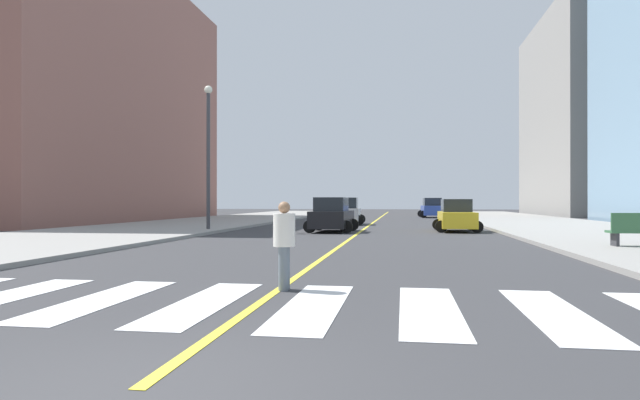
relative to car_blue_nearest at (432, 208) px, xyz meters
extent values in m
plane|color=#333335|center=(-5.25, -52.04, -0.94)|extent=(220.00, 220.00, 0.00)
cube|color=gray|center=(-17.45, -32.04, -0.86)|extent=(10.00, 120.00, 0.15)
cube|color=silver|center=(-9.75, -48.04, -0.93)|extent=(0.90, 4.00, 0.01)
cube|color=silver|center=(-7.95, -48.04, -0.93)|extent=(0.90, 4.00, 0.01)
cube|color=silver|center=(-6.15, -48.04, -0.93)|extent=(0.90, 4.00, 0.01)
cube|color=silver|center=(-4.35, -48.04, -0.93)|extent=(0.90, 4.00, 0.01)
cube|color=silver|center=(-2.55, -48.04, -0.93)|extent=(0.90, 4.00, 0.01)
cube|color=silver|center=(-0.75, -48.04, -0.93)|extent=(0.90, 4.00, 0.01)
cube|color=yellow|center=(-5.25, -12.04, -0.93)|extent=(0.16, 80.00, 0.01)
cube|color=gray|center=(22.43, 12.34, 10.90)|extent=(18.00, 24.00, 23.68)
cube|color=#8B574C|center=(-31.93, -13.24, 9.90)|extent=(16.00, 32.00, 21.68)
cube|color=#2D479E|center=(0.00, -0.07, -0.20)|extent=(2.24, 4.58, 0.96)
cube|color=#1E2328|center=(-0.01, 0.20, 0.66)|extent=(1.81, 2.32, 0.81)
cylinder|color=black|center=(-0.96, -1.51, -0.57)|extent=(0.74, 0.27, 0.73)
cylinder|color=black|center=(1.10, -1.41, -0.57)|extent=(0.74, 0.27, 0.73)
cylinder|color=black|center=(-1.10, 1.27, -0.57)|extent=(0.74, 0.27, 0.73)
cylinder|color=black|center=(0.97, 1.37, -0.57)|extent=(0.74, 0.27, 0.73)
cube|color=black|center=(-6.76, -27.31, -0.25)|extent=(2.04, 4.24, 0.89)
cube|color=#1E2328|center=(-6.77, -27.56, 0.55)|extent=(1.67, 2.14, 0.75)
cylinder|color=black|center=(-5.75, -26.06, -0.60)|extent=(0.68, 0.24, 0.68)
cylinder|color=black|center=(-7.68, -25.98, -0.60)|extent=(0.68, 0.24, 0.68)
cylinder|color=black|center=(-5.85, -28.64, -0.60)|extent=(0.68, 0.24, 0.68)
cylinder|color=black|center=(-7.77, -28.57, -0.60)|extent=(0.68, 0.24, 0.68)
cube|color=gold|center=(-0.05, -25.98, -0.29)|extent=(1.82, 3.98, 0.85)
cube|color=#1E2328|center=(-0.05, -25.75, 0.48)|extent=(1.53, 1.99, 0.72)
cylinder|color=black|center=(-0.96, -27.22, -0.62)|extent=(0.64, 0.21, 0.64)
cylinder|color=black|center=(0.87, -27.21, -0.62)|extent=(0.64, 0.21, 0.64)
cylinder|color=black|center=(-0.98, -24.76, -0.62)|extent=(0.64, 0.21, 0.64)
cylinder|color=black|center=(0.86, -24.75, -0.62)|extent=(0.64, 0.21, 0.64)
cube|color=#B7B7BC|center=(-6.98, -17.98, -0.23)|extent=(2.07, 4.35, 0.92)
cube|color=#1E2328|center=(-6.97, -18.23, 0.59)|extent=(1.70, 2.19, 0.78)
cylinder|color=black|center=(-6.03, -16.62, -0.59)|extent=(0.70, 0.25, 0.69)
cylinder|color=black|center=(-8.01, -16.68, -0.59)|extent=(0.70, 0.25, 0.69)
cylinder|color=black|center=(-5.95, -19.27, -0.59)|extent=(0.70, 0.25, 0.69)
cylinder|color=black|center=(-7.93, -19.34, -0.59)|extent=(0.70, 0.25, 0.69)
cube|color=#33603D|center=(4.77, -36.90, -0.31)|extent=(1.83, 0.66, 0.08)
cube|color=#33603D|center=(4.79, -37.14, 0.03)|extent=(1.80, 0.16, 0.60)
cube|color=#2D2D33|center=(4.10, -36.94, -0.57)|extent=(0.13, 0.48, 0.44)
cylinder|color=slate|center=(-5.13, -46.70, -0.53)|extent=(0.19, 0.19, 0.82)
cylinder|color=slate|center=(-5.14, -46.53, -0.53)|extent=(0.19, 0.19, 0.82)
cylinder|color=beige|center=(-5.14, -46.62, 0.19)|extent=(0.41, 0.41, 0.61)
sphere|color=#936B4C|center=(-5.14, -46.62, 0.60)|extent=(0.22, 0.22, 0.22)
cylinder|color=#38383D|center=(-13.44, -28.23, 2.93)|extent=(0.20, 0.20, 7.44)
sphere|color=silver|center=(-13.44, -28.23, 6.80)|extent=(0.44, 0.44, 0.44)
camera|label=1|loc=(-2.95, -56.48, 0.72)|focal=30.47mm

